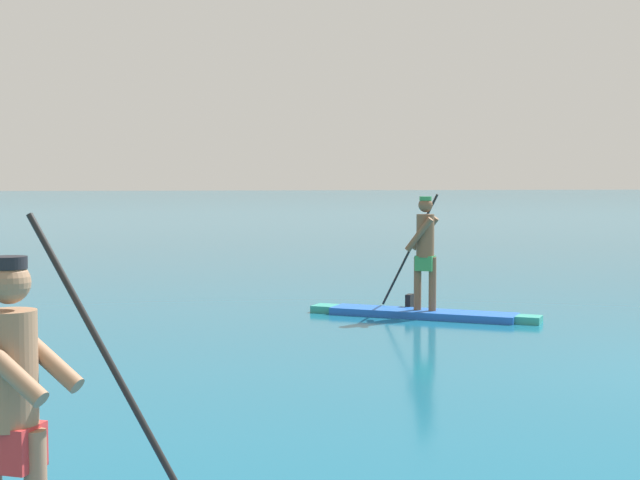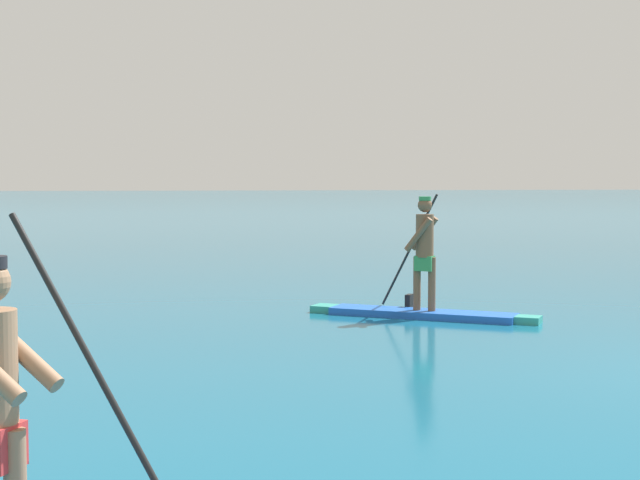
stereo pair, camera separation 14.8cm
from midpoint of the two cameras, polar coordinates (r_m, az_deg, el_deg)
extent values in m
cylinder|color=#997051|center=(4.91, -17.04, -6.36)|extent=(0.47, 0.37, 0.43)
cylinder|color=black|center=(5.01, -12.42, -8.14)|extent=(0.91, 0.60, 1.70)
cube|color=blue|center=(13.89, 6.53, -4.48)|extent=(2.54, 2.09, 0.10)
cube|color=teal|center=(14.40, 0.61, -4.17)|extent=(0.51, 0.52, 0.10)
cube|color=teal|center=(13.55, 12.84, -4.75)|extent=(0.48, 0.47, 0.10)
cylinder|color=brown|center=(13.86, 6.21, -2.64)|extent=(0.11, 0.11, 0.79)
cylinder|color=brown|center=(13.80, 7.11, -2.68)|extent=(0.11, 0.11, 0.79)
cube|color=#338C4C|center=(13.80, 6.67, -1.41)|extent=(0.34, 0.33, 0.22)
cylinder|color=brown|center=(13.77, 6.68, 0.26)|extent=(0.26, 0.26, 0.63)
sphere|color=brown|center=(13.76, 6.70, 2.12)|extent=(0.21, 0.21, 0.21)
cylinder|color=#338C4C|center=(13.75, 6.70, 2.52)|extent=(0.18, 0.18, 0.06)
cylinder|color=brown|center=(13.64, 6.30, 0.34)|extent=(0.37, 0.31, 0.54)
cylinder|color=brown|center=(13.93, 6.66, 0.40)|extent=(0.37, 0.31, 0.54)
cylinder|color=black|center=(14.25, 5.75, -0.61)|extent=(0.71, 0.56, 1.71)
cube|color=black|center=(14.34, 5.73, -3.93)|extent=(0.18, 0.21, 0.32)
camera|label=1|loc=(0.07, -89.71, 0.02)|focal=52.70mm
camera|label=2|loc=(0.07, 90.29, -0.02)|focal=52.70mm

